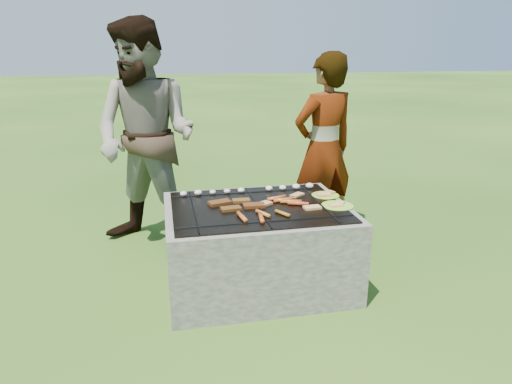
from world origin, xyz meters
The scene contains 10 objects.
lawn centered at (0.00, 0.00, 0.00)m, with size 60.00×60.00×0.00m, color #204611.
fire_pit centered at (0.00, 0.00, 0.28)m, with size 1.30×1.00×0.62m.
mushrooms centered at (0.04, 0.34, 0.63)m, with size 1.06×0.06×0.04m.
pork_slabs centered at (-0.15, 0.03, 0.62)m, with size 0.39×0.25×0.02m.
sausages centered at (0.10, -0.10, 0.63)m, with size 0.54×0.50×0.03m.
bread_on_grate centered at (0.23, 0.00, 0.62)m, with size 0.46×0.40×0.02m.
plate_far centered at (0.56, 0.14, 0.61)m, with size 0.26×0.26×0.03m.
plate_near centered at (0.56, -0.11, 0.61)m, with size 0.24×0.24×0.03m.
cook centered at (0.75, 0.74, 0.83)m, with size 0.61×0.40×1.66m, color #A5928A.
bystander centered at (-0.77, 0.91, 0.97)m, with size 0.94×0.73×1.93m, color #A09386.
Camera 1 is at (-0.63, -3.00, 1.68)m, focal length 32.00 mm.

